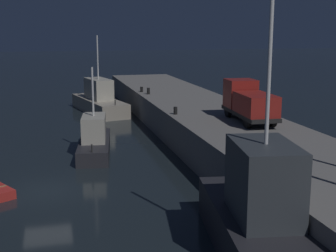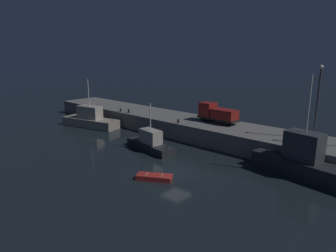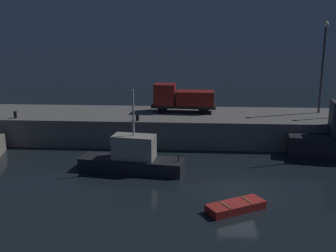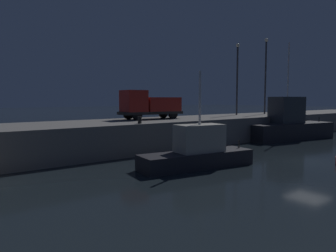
{
  "view_description": "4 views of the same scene",
  "coord_description": "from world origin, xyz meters",
  "px_view_note": "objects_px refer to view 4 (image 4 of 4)",
  "views": [
    {
      "loc": [
        24.21,
        0.43,
        8.36
      ],
      "look_at": [
        -4.98,
        7.89,
        2.1
      ],
      "focal_mm": 50.18,
      "sensor_mm": 36.0,
      "label": 1
    },
    {
      "loc": [
        18.89,
        -21.99,
        11.88
      ],
      "look_at": [
        -5.91,
        5.2,
        2.94
      ],
      "focal_mm": 32.64,
      "sensor_mm": 36.0,
      "label": 2
    },
    {
      "loc": [
        -2.82,
        -23.78,
        9.89
      ],
      "look_at": [
        -4.76,
        5.76,
        2.75
      ],
      "focal_mm": 43.02,
      "sensor_mm": 36.0,
      "label": 3
    },
    {
      "loc": [
        -20.61,
        -11.01,
        4.18
      ],
      "look_at": [
        -5.58,
        8.22,
        2.14
      ],
      "focal_mm": 34.42,
      "sensor_mm": 36.0,
      "label": 4
    }
  ],
  "objects_px": {
    "fishing_boat_blue": "(288,125)",
    "fishing_boat_white": "(198,152)",
    "lamp_post_west": "(237,73)",
    "utility_truck": "(149,105)",
    "dockworker": "(295,106)",
    "bollard_west": "(140,120)",
    "lamp_post_east": "(266,71)"
  },
  "relations": [
    {
      "from": "fishing_boat_blue",
      "to": "dockworker",
      "type": "height_order",
      "value": "fishing_boat_blue"
    },
    {
      "from": "lamp_post_west",
      "to": "utility_truck",
      "type": "bearing_deg",
      "value": -177.99
    },
    {
      "from": "lamp_post_west",
      "to": "bollard_west",
      "type": "relative_size",
      "value": 15.16
    },
    {
      "from": "fishing_boat_blue",
      "to": "lamp_post_east",
      "type": "height_order",
      "value": "lamp_post_east"
    },
    {
      "from": "fishing_boat_white",
      "to": "bollard_west",
      "type": "bearing_deg",
      "value": 94.24
    },
    {
      "from": "fishing_boat_white",
      "to": "utility_truck",
      "type": "xyz_separation_m",
      "value": [
        3.2,
        9.82,
        2.71
      ]
    },
    {
      "from": "lamp_post_west",
      "to": "utility_truck",
      "type": "height_order",
      "value": "lamp_post_west"
    },
    {
      "from": "dockworker",
      "to": "utility_truck",
      "type": "bearing_deg",
      "value": 177.03
    },
    {
      "from": "dockworker",
      "to": "bollard_west",
      "type": "distance_m",
      "value": 26.18
    },
    {
      "from": "lamp_post_east",
      "to": "utility_truck",
      "type": "height_order",
      "value": "lamp_post_east"
    },
    {
      "from": "lamp_post_east",
      "to": "utility_truck",
      "type": "bearing_deg",
      "value": 179.78
    },
    {
      "from": "fishing_boat_white",
      "to": "lamp_post_east",
      "type": "xyz_separation_m",
      "value": [
        20.51,
        9.75,
        6.71
      ]
    },
    {
      "from": "utility_truck",
      "to": "dockworker",
      "type": "distance_m",
      "value": 22.41
    },
    {
      "from": "lamp_post_west",
      "to": "utility_truck",
      "type": "xyz_separation_m",
      "value": [
        -12.63,
        -0.44,
        -3.47
      ]
    },
    {
      "from": "fishing_boat_blue",
      "to": "dockworker",
      "type": "bearing_deg",
      "value": 26.78
    },
    {
      "from": "fishing_boat_blue",
      "to": "fishing_boat_white",
      "type": "height_order",
      "value": "fishing_boat_blue"
    },
    {
      "from": "utility_truck",
      "to": "bollard_west",
      "type": "xyz_separation_m",
      "value": [
        -3.63,
        -3.98,
        -1.03
      ]
    },
    {
      "from": "fishing_boat_blue",
      "to": "fishing_boat_white",
      "type": "xyz_separation_m",
      "value": [
        -17.08,
        -4.37,
        -0.48
      ]
    },
    {
      "from": "fishing_boat_blue",
      "to": "lamp_post_west",
      "type": "bearing_deg",
      "value": 101.97
    },
    {
      "from": "fishing_boat_blue",
      "to": "utility_truck",
      "type": "bearing_deg",
      "value": 158.55
    },
    {
      "from": "fishing_boat_blue",
      "to": "dockworker",
      "type": "xyz_separation_m",
      "value": [
        8.5,
        4.29,
        1.91
      ]
    },
    {
      "from": "lamp_post_east",
      "to": "bollard_west",
      "type": "distance_m",
      "value": 21.89
    },
    {
      "from": "lamp_post_west",
      "to": "lamp_post_east",
      "type": "xyz_separation_m",
      "value": [
        4.68,
        -0.51,
        0.53
      ]
    },
    {
      "from": "fishing_boat_blue",
      "to": "bollard_west",
      "type": "bearing_deg",
      "value": 175.2
    },
    {
      "from": "lamp_post_east",
      "to": "bollard_west",
      "type": "height_order",
      "value": "lamp_post_east"
    },
    {
      "from": "fishing_boat_white",
      "to": "dockworker",
      "type": "distance_m",
      "value": 27.11
    },
    {
      "from": "lamp_post_east",
      "to": "fishing_boat_white",
      "type": "bearing_deg",
      "value": -154.56
    },
    {
      "from": "fishing_boat_white",
      "to": "utility_truck",
      "type": "relative_size",
      "value": 1.26
    },
    {
      "from": "fishing_boat_white",
      "to": "lamp_post_west",
      "type": "height_order",
      "value": "lamp_post_west"
    },
    {
      "from": "fishing_boat_blue",
      "to": "bollard_west",
      "type": "height_order",
      "value": "fishing_boat_blue"
    },
    {
      "from": "lamp_post_west",
      "to": "utility_truck",
      "type": "distance_m",
      "value": 13.1
    },
    {
      "from": "lamp_post_west",
      "to": "lamp_post_east",
      "type": "distance_m",
      "value": 4.74
    }
  ]
}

